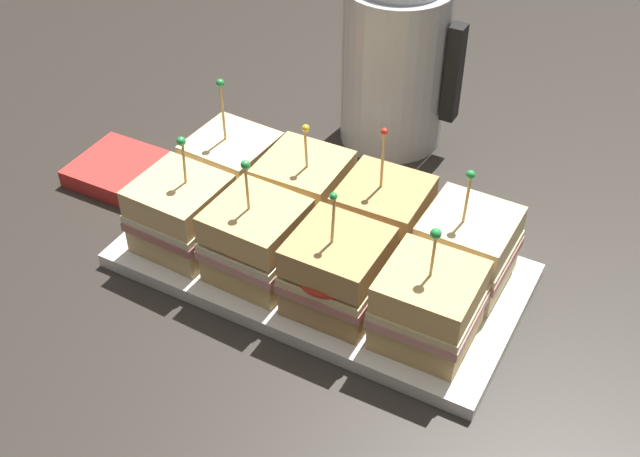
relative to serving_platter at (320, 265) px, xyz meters
The scene contains 12 objects.
ground_plane 0.01m from the serving_platter, ahead, with size 6.00×6.00×0.00m, color #2D2823.
serving_platter is the anchor object (origin of this frame).
sandwich_front_far_left 0.18m from the serving_platter, 162.36° to the right, with size 0.10×0.10×0.15m.
sandwich_front_center_left 0.09m from the serving_platter, 136.57° to the right, with size 0.10×0.10×0.16m.
sandwich_front_center_right 0.09m from the serving_platter, 46.34° to the right, with size 0.10×0.10×0.16m.
sandwich_front_far_right 0.17m from the serving_platter, 17.97° to the right, with size 0.10×0.10×0.15m.
sandwich_back_far_left 0.17m from the serving_platter, 160.68° to the left, with size 0.11×0.11×0.17m.
sandwich_back_center_left 0.09m from the serving_platter, 134.35° to the left, with size 0.10×0.10×0.15m.
sandwich_back_center_right 0.09m from the serving_platter, 44.10° to the left, with size 0.10×0.10×0.17m.
sandwich_back_far_right 0.18m from the serving_platter, 18.70° to the left, with size 0.10×0.10×0.16m.
kettle_steel 0.33m from the serving_platter, 99.01° to the left, with size 0.17×0.15×0.26m.
napkin_stack 0.34m from the serving_platter, behind, with size 0.11×0.11×0.02m.
Camera 1 is at (0.34, -0.62, 0.66)m, focal length 45.00 mm.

